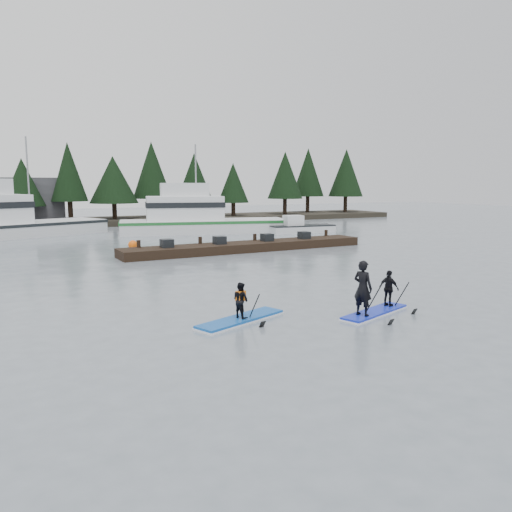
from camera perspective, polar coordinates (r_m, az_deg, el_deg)
name	(u,v)px	position (r m, az deg, el deg)	size (l,w,h in m)	color
ground	(330,309)	(17.85, 8.49, -5.99)	(160.00, 160.00, 0.00)	slate
far_shore	(113,221)	(57.24, -15.98, 3.86)	(70.00, 8.00, 0.60)	#2D281E
treeline	(114,224)	(57.27, -15.97, 3.56)	(60.00, 4.00, 8.00)	black
fishing_boat_large	(0,229)	(45.62, -27.24, 2.71)	(16.54, 10.38, 9.25)	silver
fishing_boat_medium	(200,226)	(45.21, -6.41, 3.45)	(15.36, 7.25, 8.77)	silver
skiff	(302,229)	(45.07, 5.29, 3.09)	(5.88, 1.76, 0.69)	silver
floating_dock	(247,247)	(32.78, -1.00, 1.09)	(16.79, 2.24, 0.56)	black
buoy_c	(280,232)	(45.72, 2.78, 2.76)	(0.50, 0.50, 0.50)	#F35B0C
buoy_b	(133,247)	(35.63, -13.89, 0.97)	(0.63, 0.63, 0.63)	#F35B0C
paddleboard_solo	(241,310)	(16.01, -1.76, -6.21)	(3.36, 1.99, 1.77)	#114EA4
paddleboard_duo	(373,294)	(17.18, 13.25, -4.22)	(3.15, 1.75, 2.39)	#1327B9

